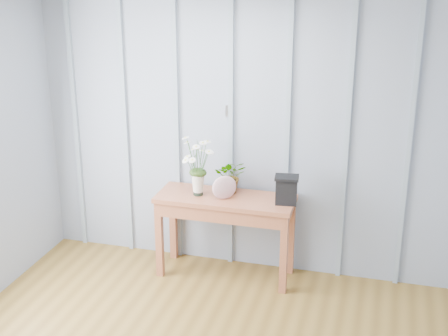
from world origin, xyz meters
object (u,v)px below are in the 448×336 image
(felt_disc_vessel, at_px, (224,188))
(sideboard, at_px, (226,209))
(daisy_vase, at_px, (198,159))
(carved_box, at_px, (286,190))

(felt_disc_vessel, bearing_deg, sideboard, 63.24)
(sideboard, distance_m, felt_disc_vessel, 0.23)
(daisy_vase, height_order, carved_box, daisy_vase)
(daisy_vase, bearing_deg, carved_box, 1.07)
(sideboard, bearing_deg, daisy_vase, -174.85)
(daisy_vase, xyz_separation_m, carved_box, (0.77, 0.01, -0.21))
(daisy_vase, xyz_separation_m, felt_disc_vessel, (0.24, -0.04, -0.23))
(carved_box, bearing_deg, felt_disc_vessel, -174.58)
(sideboard, xyz_separation_m, felt_disc_vessel, (0.00, -0.06, 0.22))
(sideboard, relative_size, carved_box, 4.95)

